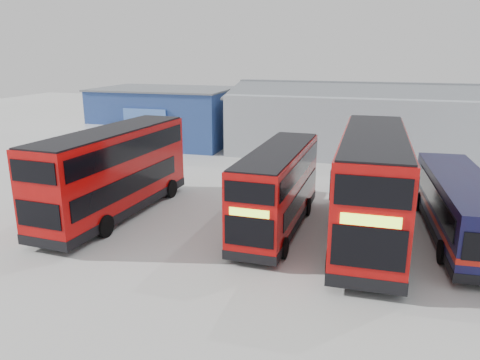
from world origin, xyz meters
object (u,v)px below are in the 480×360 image
single_decker_blue (460,209)px  panel_van (96,136)px  double_decker_centre (277,190)px  double_decker_right (371,188)px  double_decker_left (114,173)px  maintenance_shed (415,122)px  office_block (166,116)px

single_decker_blue → panel_van: single_decker_blue is taller
double_decker_centre → double_decker_right: (4.35, -0.03, 0.49)m
double_decker_left → double_decker_centre: size_ratio=1.16×
double_decker_left → double_decker_centre: bearing=-172.9°
maintenance_shed → double_decker_left: maintenance_shed is taller
double_decker_right → single_decker_blue: (4.00, 1.19, -1.03)m
maintenance_shed → single_decker_blue: maintenance_shed is taller
single_decker_blue → office_block: bearing=-40.9°
double_decker_centre → single_decker_blue: (8.35, 1.17, -0.55)m
maintenance_shed → single_decker_blue: size_ratio=2.79×
double_decker_centre → single_decker_blue: bearing=9.5°
double_decker_centre → panel_van: size_ratio=1.81×
double_decker_left → single_decker_blue: double_decker_left is taller
panel_van → double_decker_left: bearing=-78.3°
double_decker_left → double_decker_centre: (8.62, 0.52, -0.30)m
double_decker_right → panel_van: size_ratio=2.25×
double_decker_right → single_decker_blue: size_ratio=1.08×
office_block → panel_van: bearing=-136.4°
single_decker_blue → double_decker_left: bearing=1.9°
panel_van → office_block: bearing=19.1°
double_decker_centre → double_decker_right: bearing=1.3°
office_block → single_decker_blue: 28.72m
single_decker_blue → panel_van: bearing=-28.8°
maintenance_shed → double_decker_left: 26.43m
office_block → panel_van: office_block is taller
office_block → double_decker_left: bearing=-72.6°
maintenance_shed → double_decker_centre: 21.79m
double_decker_left → double_decker_centre: double_decker_left is taller
double_decker_centre → panel_van: 23.80m
double_decker_left → panel_van: size_ratio=2.10×
double_decker_left → office_block: bearing=-69.0°
office_block → single_decker_blue: (22.90, -17.29, -1.13)m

